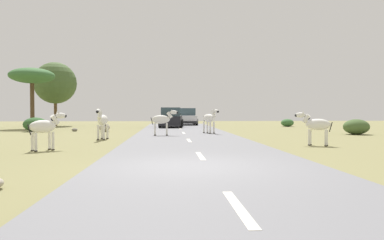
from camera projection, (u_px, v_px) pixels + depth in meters
The scene contains 17 objects.
ground_plane at pixel (190, 168), 9.09m from camera, with size 90.00×90.00×0.00m, color olive.
road at pixel (208, 167), 9.12m from camera, with size 6.00×64.00×0.05m, color slate.
lane_markings at pixel (212, 172), 8.12m from camera, with size 0.16×56.00×0.01m.
zebra_0 at pixel (210, 118), 22.83m from camera, with size 1.03×1.55×1.59m.
zebra_1 at pixel (102, 120), 18.26m from camera, with size 0.54×1.74×1.64m.
zebra_2 at pixel (45, 127), 13.10m from camera, with size 1.20×1.25×1.45m.
zebra_3 at pixel (162, 120), 20.82m from camera, with size 1.61×0.42×1.52m.
zebra_4 at pixel (316, 125), 14.99m from camera, with size 1.39×1.03×1.46m.
car_0 at pixel (171, 118), 31.80m from camera, with size 2.26×4.46×1.74m.
car_1 at pixel (187, 117), 37.62m from camera, with size 2.09×4.37×1.74m.
tree_0 at pixel (32, 76), 30.46m from camera, with size 3.73×3.73×5.15m.
tree_3 at pixel (55, 83), 36.11m from camera, with size 4.19×4.19×6.42m.
bush_0 at pixel (356, 127), 22.36m from camera, with size 1.59×1.44×0.96m, color #425B2D.
bush_1 at pixel (287, 123), 34.22m from camera, with size 1.21×1.09×0.73m, color #386633.
bush_3 at pixel (35, 124), 25.69m from camera, with size 1.69×1.52×1.01m, color #2D5628.
rock_1 at pixel (105, 128), 25.40m from camera, with size 0.75×0.80×0.59m, color #A89E8C.
rock_3 at pixel (75, 130), 25.90m from camera, with size 0.43×0.35×0.22m, color gray.
Camera 1 is at (-0.57, -9.04, 1.43)m, focal length 33.48 mm.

